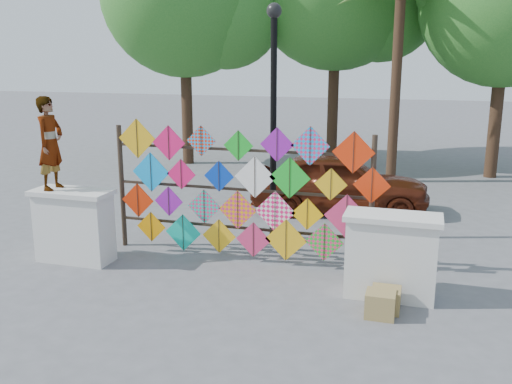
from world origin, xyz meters
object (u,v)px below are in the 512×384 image
Objects in this scene: lamppost at (274,101)px; sedan at (340,183)px; kite_rack at (244,193)px; vendor_woman at (50,143)px.

sedan is at bearing 67.88° from lamppost.
vendor_woman reaches higher than kite_rack.
kite_rack is 1.96m from lamppost.
sedan is (1.15, 3.64, -0.52)m from kite_rack.
sedan is at bearing -43.95° from vendor_woman.
kite_rack reaches higher than sedan.
lamppost is at bearing 149.31° from sedan.
lamppost reaches higher than vendor_woman.
vendor_woman is at bearing -163.58° from kite_rack.
kite_rack is 3.10× the size of vendor_woman.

